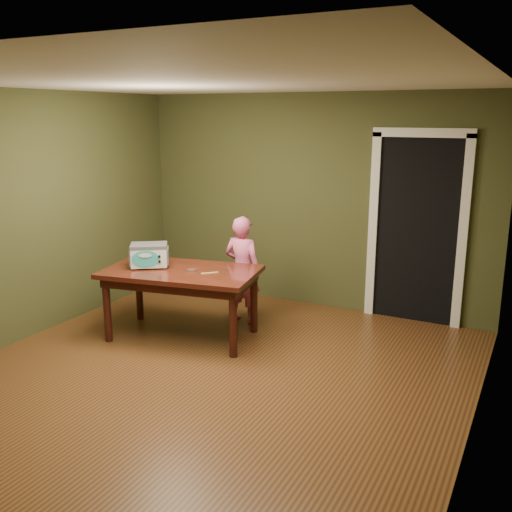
% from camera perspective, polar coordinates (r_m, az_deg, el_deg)
% --- Properties ---
extents(floor, '(5.00, 5.00, 0.00)m').
position_cam_1_polar(floor, '(5.29, -5.29, -12.39)').
color(floor, brown).
rests_on(floor, ground).
extents(room_shell, '(4.52, 5.02, 2.61)m').
position_cam_1_polar(room_shell, '(4.78, -5.75, 6.26)').
color(room_shell, '#3D4324').
rests_on(room_shell, ground).
extents(doorway, '(1.10, 0.66, 2.25)m').
position_cam_1_polar(doorway, '(6.99, 16.29, 2.81)').
color(doorway, black).
rests_on(doorway, ground).
extents(dining_table, '(1.74, 1.18, 0.75)m').
position_cam_1_polar(dining_table, '(6.09, -7.49, -2.26)').
color(dining_table, black).
rests_on(dining_table, floor).
extents(toy_oven, '(0.47, 0.44, 0.25)m').
position_cam_1_polar(toy_oven, '(6.20, -10.64, 0.15)').
color(toy_oven, '#4C4F54').
rests_on(toy_oven, dining_table).
extents(baking_pan, '(0.10, 0.10, 0.02)m').
position_cam_1_polar(baking_pan, '(5.99, -6.43, -1.41)').
color(baking_pan, silver).
rests_on(baking_pan, dining_table).
extents(spatula, '(0.14, 0.15, 0.01)m').
position_cam_1_polar(spatula, '(5.90, -4.66, -1.70)').
color(spatula, tan).
rests_on(spatula, dining_table).
extents(child, '(0.46, 0.31, 1.24)m').
position_cam_1_polar(child, '(6.50, -1.36, -1.39)').
color(child, '#DF5B8A').
rests_on(child, floor).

